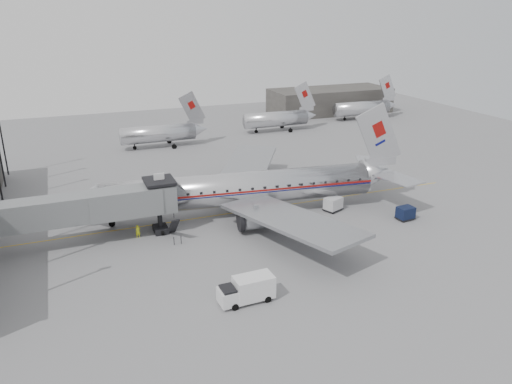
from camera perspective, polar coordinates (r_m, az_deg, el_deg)
ground at (r=59.04m, az=-1.23°, el=-4.56°), size 160.00×160.00×0.00m
hangar at (r=129.13m, az=8.43°, el=10.30°), size 30.00×12.00×6.00m
apron_line at (r=65.16m, az=-0.59°, el=-2.09°), size 60.00×0.15×0.01m
jet_bridge at (r=57.80m, az=-18.26°, el=-1.68°), size 21.00×6.20×7.10m
distant_aircraft_near at (r=96.37m, az=-11.03°, el=6.64°), size 16.39×3.20×10.26m
distant_aircraft_mid at (r=107.63m, az=2.37°, el=8.40°), size 16.39×3.20×10.26m
distant_aircraft_far at (r=122.46m, az=12.07°, el=9.42°), size 16.39×3.20×10.26m
airliner at (r=63.07m, az=-1.09°, el=0.43°), size 42.59×39.26×13.50m
service_van at (r=45.27m, az=-1.04°, el=-11.05°), size 5.07×2.14×2.36m
baggage_cart_navy at (r=64.75m, az=16.72°, el=-2.30°), size 2.25×1.80×1.66m
baggage_cart_white at (r=65.49m, az=8.81°, el=-1.33°), size 2.76×2.46×1.79m
ramp_worker at (r=58.82m, az=-13.33°, el=-4.41°), size 0.60×0.43×1.54m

